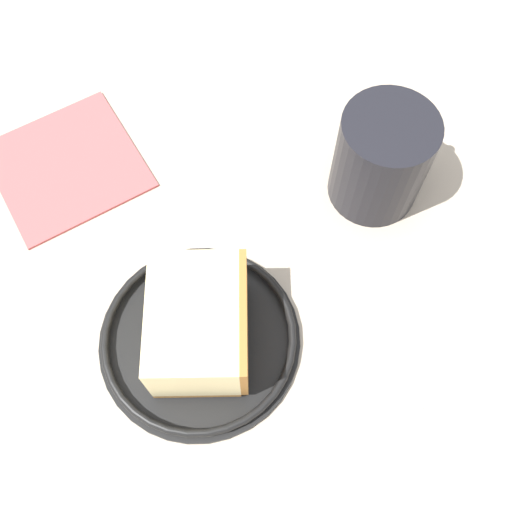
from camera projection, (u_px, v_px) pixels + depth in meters
ground_plane at (287, 297)px, 55.61cm from camera, size 130.40×130.40×3.61cm
small_plate at (199, 338)px, 51.20cm from camera, size 17.65×17.65×1.65cm
cake_slice at (199, 325)px, 47.91cm from camera, size 12.67×12.97×6.91cm
tea_mug at (383, 158)px, 53.87cm from camera, size 11.44×8.67×10.25cm
teaspoon at (387, 423)px, 48.59cm from camera, size 11.62×5.27×0.80cm
folded_napkin at (67, 165)px, 59.42cm from camera, size 15.98×15.95×0.60cm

